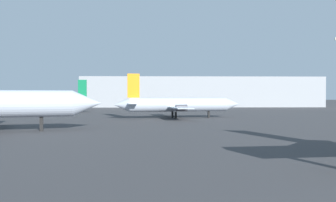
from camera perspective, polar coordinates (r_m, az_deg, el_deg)
airplane_far_left at (r=71.48m, az=1.71°, el=-0.61°), size 28.12×20.72×9.59m
airplane_far_right at (r=101.99m, az=-20.38°, el=-0.15°), size 30.34×23.74×9.42m
terminal_building at (r=144.46m, az=5.53°, el=1.55°), size 98.85×26.08×12.38m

